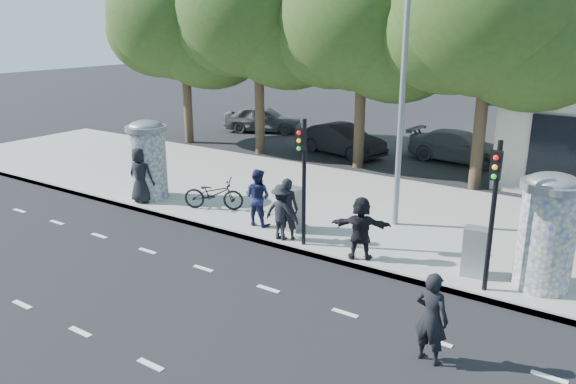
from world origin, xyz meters
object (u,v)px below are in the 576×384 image
Objects in this scene: traffic_pole_far at (493,202)px; car_right at (460,146)px; ped_f at (361,228)px; man_road at (431,318)px; ad_column_right at (548,229)px; traffic_pole_near at (303,170)px; ped_d at (282,212)px; car_left at (263,119)px; cabinet_right at (475,252)px; ped_b at (287,209)px; car_mid at (342,140)px; ad_column_left at (148,158)px; street_lamp at (403,64)px; cabinet_left at (293,209)px; ped_a at (141,175)px; ped_c at (258,197)px; bicycle at (214,194)px.

traffic_pole_far is 13.25m from car_right.
man_road is (2.99, -3.13, -0.10)m from ped_f.
traffic_pole_near reaches higher than ad_column_right.
traffic_pole_far reaches higher than ped_d.
car_left is (-15.66, 16.20, -0.14)m from man_road.
ad_column_right is 1.65m from cabinet_right.
ped_b is 0.41× the size of car_mid.
ad_column_left reaches higher than car_left.
ad_column_left is 11.44m from traffic_pole_far.
traffic_pole_near is 0.42× the size of street_lamp.
ped_d is (-0.72, 0.06, -1.30)m from traffic_pole_near.
street_lamp is 5.03m from cabinet_left.
ped_b is 1.00× the size of man_road.
traffic_pole_near is 6.54m from ped_a.
ad_column_left is at bearing 171.28° from cabinet_right.
cabinet_right is (-0.30, 3.74, -0.12)m from man_road.
street_lamp reaches higher than cabinet_left.
car_mid is at bearing -83.21° from ped_f.
ped_c is (-7.74, -0.31, -0.54)m from ad_column_right.
ad_column_left is 8.33m from ped_f.
bicycle is at bearing 179.67° from ad_column_right.
ped_b reaches higher than ped_f.
ped_b is at bearing -5.30° from ad_column_left.
ped_f is 12.27m from car_mid.
ped_b is 2.29m from ped_f.
car_right reaches higher than bicycle.
bicycle is at bearing -31.53° from ped_b.
traffic_pole_far is 3.37m from man_road.
ad_column_right is 12.74m from car_right.
traffic_pole_far is at bearing -0.96° from cabinet_left.
traffic_pole_near is 1.00× the size of traffic_pole_far.
traffic_pole_far is 3.36m from ped_f.
ad_column_right is 9.81m from bicycle.
car_left is (-7.02, 12.17, 0.07)m from bicycle.
cabinet_right is 0.28× the size of car_left.
ped_d is 3.39m from bicycle.
ped_c is (4.50, 0.39, -0.08)m from ped_a.
ped_b reaches higher than ped_d.
ped_f is 2.67m from cabinet_left.
traffic_pole_near is 1.96× the size of ped_b.
ad_column_left reaches higher than cabinet_right.
ped_a is (-6.44, 0.20, -1.15)m from traffic_pole_near.
traffic_pole_far is 5.54m from ped_b.
cabinet_left is at bearing -138.35° from street_lamp.
traffic_pole_far is (11.40, -0.71, 0.69)m from ad_column_left.
ad_column_left is at bearing -10.02° from man_road.
bicycle is at bearing -163.17° from car_mid.
man_road is at bearing -33.33° from traffic_pole_near.
man_road is 0.41× the size of car_mid.
ped_b is 1.07× the size of ped_f.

